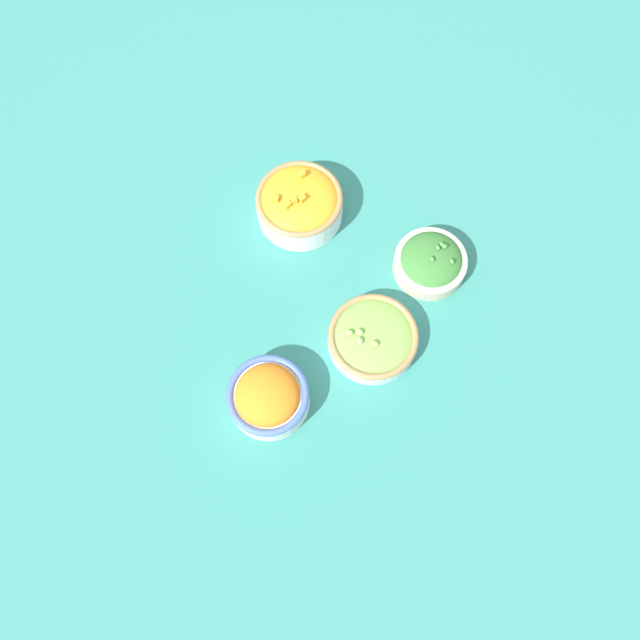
% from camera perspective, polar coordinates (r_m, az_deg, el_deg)
% --- Properties ---
extents(ground_plane, '(3.00, 3.00, 0.00)m').
position_cam_1_polar(ground_plane, '(1.09, 0.00, -0.54)').
color(ground_plane, '#337F75').
extents(bowl_carrots, '(0.13, 0.13, 0.07)m').
position_cam_1_polar(bowl_carrots, '(1.02, -4.76, -6.99)').
color(bowl_carrots, silver).
rests_on(bowl_carrots, ground_plane).
extents(bowl_lettuce, '(0.15, 0.15, 0.05)m').
position_cam_1_polar(bowl_lettuce, '(1.06, 4.86, -1.63)').
color(bowl_lettuce, silver).
rests_on(bowl_lettuce, ground_plane).
extents(bowl_broccoli, '(0.13, 0.13, 0.06)m').
position_cam_1_polar(bowl_broccoli, '(1.12, 10.07, 5.27)').
color(bowl_broccoli, beige).
rests_on(bowl_broccoli, ground_plane).
extents(bowl_squash, '(0.16, 0.16, 0.08)m').
position_cam_1_polar(bowl_squash, '(1.15, -1.89, 10.64)').
color(bowl_squash, white).
rests_on(bowl_squash, ground_plane).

